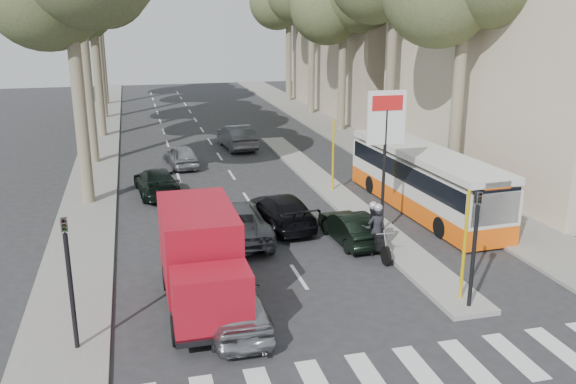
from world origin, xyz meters
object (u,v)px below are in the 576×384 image
object	(u,v)px
dark_hatchback	(350,227)
city_bus	(424,179)
silver_hatchback	(234,303)
red_truck	(201,258)
motorcycle	(375,230)

from	to	relation	value
dark_hatchback	city_bus	distance (m)	5.33
silver_hatchback	red_truck	xyz separation A→B (m)	(-0.70, 1.42, 0.84)
dark_hatchback	motorcycle	xyz separation A→B (m)	(0.43, -1.34, 0.31)
red_truck	city_bus	distance (m)	12.40
silver_hatchback	dark_hatchback	world-z (taller)	silver_hatchback
silver_hatchback	motorcycle	size ratio (longest dim) A/B	1.76
city_bus	silver_hatchback	bearing A→B (deg)	-142.63
silver_hatchback	motorcycle	world-z (taller)	motorcycle
silver_hatchback	red_truck	world-z (taller)	red_truck
dark_hatchback	motorcycle	distance (m)	1.44
dark_hatchback	city_bus	xyz separation A→B (m)	(4.41, 2.87, 0.83)
dark_hatchback	silver_hatchback	bearing A→B (deg)	41.08
red_truck	motorcycle	xyz separation A→B (m)	(6.43, 2.55, -0.64)
silver_hatchback	motorcycle	distance (m)	6.97
silver_hatchback	dark_hatchback	size ratio (longest dim) A/B	1.14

